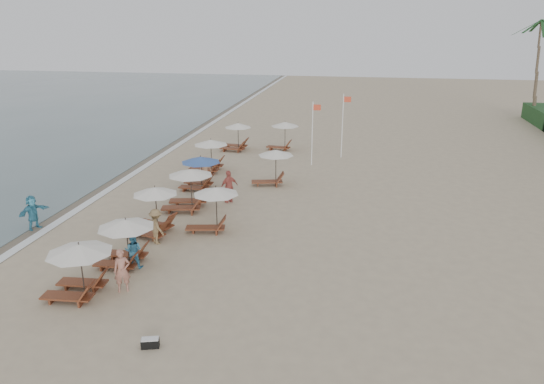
% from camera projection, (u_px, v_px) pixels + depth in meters
% --- Properties ---
extents(ground, '(160.00, 160.00, 0.00)m').
position_uv_depth(ground, '(253.00, 280.00, 20.59)').
color(ground, tan).
rests_on(ground, ground).
extents(wet_sand_band, '(3.20, 140.00, 0.01)m').
position_uv_depth(wet_sand_band, '(91.00, 187.00, 32.07)').
color(wet_sand_band, '#6B5E4C').
rests_on(wet_sand_band, ground).
extents(foam_line, '(0.50, 140.00, 0.02)m').
position_uv_depth(foam_line, '(111.00, 188.00, 31.84)').
color(foam_line, white).
rests_on(foam_line, ground).
extents(lounger_station_0, '(2.63, 2.42, 2.12)m').
position_uv_depth(lounger_station_0, '(77.00, 268.00, 19.09)').
color(lounger_station_0, brown).
rests_on(lounger_station_0, ground).
extents(lounger_station_1, '(2.52, 2.38, 2.06)m').
position_uv_depth(lounger_station_1, '(123.00, 240.00, 21.57)').
color(lounger_station_1, brown).
rests_on(lounger_station_1, ground).
extents(lounger_station_2, '(2.58, 2.37, 2.38)m').
position_uv_depth(lounger_station_2, '(152.00, 212.00, 24.76)').
color(lounger_station_2, brown).
rests_on(lounger_station_2, ground).
extents(lounger_station_3, '(2.80, 2.42, 2.30)m').
position_uv_depth(lounger_station_3, '(187.00, 190.00, 28.01)').
color(lounger_station_3, brown).
rests_on(lounger_station_3, ground).
extents(lounger_station_4, '(2.54, 2.40, 2.05)m').
position_uv_depth(lounger_station_4, '(198.00, 171.00, 31.41)').
color(lounger_station_4, brown).
rests_on(lounger_station_4, ground).
extents(lounger_station_5, '(2.69, 2.32, 2.22)m').
position_uv_depth(lounger_station_5, '(208.00, 156.00, 35.17)').
color(lounger_station_5, brown).
rests_on(lounger_station_5, ground).
extents(lounger_station_6, '(2.53, 2.14, 2.19)m').
position_uv_depth(lounger_station_6, '(235.00, 137.00, 40.99)').
color(lounger_station_6, brown).
rests_on(lounger_station_6, ground).
extents(inland_station_0, '(2.67, 2.24, 2.22)m').
position_uv_depth(inland_station_0, '(212.00, 204.00, 24.97)').
color(inland_station_0, brown).
rests_on(inland_station_0, ground).
extents(inland_station_1, '(2.71, 2.24, 2.22)m').
position_uv_depth(inland_station_1, '(272.00, 164.00, 32.16)').
color(inland_station_1, brown).
rests_on(inland_station_1, ground).
extents(inland_station_2, '(2.64, 2.24, 2.22)m').
position_uv_depth(inland_station_2, '(282.00, 132.00, 40.99)').
color(inland_station_2, brown).
rests_on(inland_station_2, ground).
extents(beachgoer_near, '(0.74, 0.64, 1.71)m').
position_uv_depth(beachgoer_near, '(122.00, 271.00, 19.53)').
color(beachgoer_near, '#A96E5C').
rests_on(beachgoer_near, ground).
extents(beachgoer_mid_a, '(0.80, 0.65, 1.52)m').
position_uv_depth(beachgoer_mid_a, '(133.00, 251.00, 21.46)').
color(beachgoer_mid_a, teal).
rests_on(beachgoer_mid_a, ground).
extents(beachgoer_mid_b, '(1.24, 1.17, 1.68)m').
position_uv_depth(beachgoer_mid_b, '(156.00, 226.00, 23.76)').
color(beachgoer_mid_b, olive).
rests_on(beachgoer_mid_b, ground).
extents(beachgoer_far_a, '(1.09, 1.11, 1.88)m').
position_uv_depth(beachgoer_far_a, '(229.00, 187.00, 29.14)').
color(beachgoer_far_a, '#B85349').
rests_on(beachgoer_far_a, ground).
extents(beachgoer_far_b, '(0.93, 0.90, 1.61)m').
position_uv_depth(beachgoer_far_b, '(205.00, 168.00, 33.29)').
color(beachgoer_far_b, tan).
rests_on(beachgoer_far_b, ground).
extents(waterline_walker, '(1.07, 1.69, 1.74)m').
position_uv_depth(waterline_walker, '(33.00, 212.00, 25.42)').
color(waterline_walker, teal).
rests_on(waterline_walker, ground).
extents(duffel_bag, '(0.62, 0.43, 0.31)m').
position_uv_depth(duffel_bag, '(150.00, 343.00, 16.33)').
color(duffel_bag, black).
rests_on(duffel_bag, ground).
extents(flag_pole_near, '(0.59, 0.08, 4.54)m').
position_uv_depth(flag_pole_near, '(313.00, 130.00, 36.25)').
color(flag_pole_near, silver).
rests_on(flag_pole_near, ground).
extents(flag_pole_far, '(0.60, 0.08, 4.77)m').
position_uv_depth(flag_pole_far, '(343.00, 123.00, 38.29)').
color(flag_pole_far, silver).
rests_on(flag_pole_far, ground).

